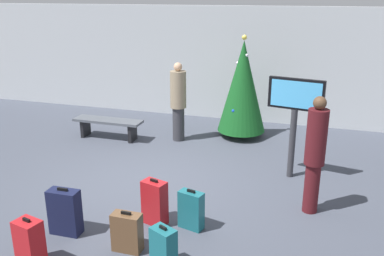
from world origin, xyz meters
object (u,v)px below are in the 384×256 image
flight_info_kiosk (295,108)px  waiting_bench (108,124)px  suitcase_1 (191,210)px  suitcase_2 (155,202)px  suitcase_3 (65,212)px  suitcase_5 (127,232)px  holiday_tree (243,86)px  suitcase_4 (30,244)px  suitcase_0 (163,248)px  traveller_1 (315,152)px  traveller_0 (178,100)px

flight_info_kiosk → waiting_bench: (-4.37, 0.92, -1.00)m
suitcase_1 → suitcase_2: size_ratio=0.86×
suitcase_3 → suitcase_5: size_ratio=1.23×
holiday_tree → flight_info_kiosk: bearing=-56.2°
suitcase_4 → suitcase_5: 1.24m
suitcase_2 → suitcase_5: suitcase_2 is taller
flight_info_kiosk → suitcase_2: (-1.83, -2.36, -1.02)m
holiday_tree → flight_info_kiosk: (1.35, -2.01, 0.12)m
suitcase_1 → suitcase_2: bearing=-176.4°
holiday_tree → suitcase_2: holiday_tree is taller
suitcase_3 → suitcase_4: 0.81m
flight_info_kiosk → suitcase_5: size_ratio=3.23×
suitcase_1 → suitcase_5: size_ratio=1.06×
flight_info_kiosk → suitcase_0: flight_info_kiosk is taller
waiting_bench → suitcase_4: size_ratio=2.44×
holiday_tree → suitcase_3: (-1.63, -5.02, -0.91)m
suitcase_0 → suitcase_5: suitcase_0 is taller
holiday_tree → traveller_1: bearing=-61.7°
holiday_tree → traveller_0: 1.56m
suitcase_1 → suitcase_5: bearing=-129.3°
suitcase_0 → suitcase_2: size_ratio=0.82×
waiting_bench → suitcase_4: suitcase_4 is taller
traveller_0 → suitcase_5: 4.58m
flight_info_kiosk → suitcase_1: size_ratio=3.04×
traveller_0 → suitcase_5: traveller_0 is taller
traveller_1 → suitcase_0: bearing=-130.0°
traveller_1 → suitcase_4: traveller_1 is taller
traveller_0 → suitcase_0: size_ratio=3.09×
suitcase_1 → suitcase_5: (-0.66, -0.81, -0.02)m
suitcase_5 → traveller_0: bearing=100.2°
suitcase_2 → flight_info_kiosk: bearing=52.1°
suitcase_0 → suitcase_5: 0.65m
holiday_tree → suitcase_5: (-0.58, -5.14, -0.97)m
suitcase_3 → suitcase_5: suitcase_3 is taller
suitcase_0 → suitcase_5: size_ratio=1.02×
waiting_bench → suitcase_0: size_ratio=2.79×
traveller_0 → suitcase_1: (1.46, -3.65, -0.69)m
holiday_tree → suitcase_3: bearing=-108.0°
suitcase_2 → suitcase_5: size_ratio=1.24×
holiday_tree → suitcase_0: 5.44m
holiday_tree → suitcase_3: 5.35m
holiday_tree → traveller_1: (1.77, -3.28, -0.23)m
suitcase_0 → suitcase_4: 1.71m
flight_info_kiosk → suitcase_4: (-2.96, -3.81, -1.04)m
suitcase_5 → suitcase_3: bearing=173.4°
suitcase_2 → suitcase_3: (-1.14, -0.65, -0.00)m
traveller_1 → suitcase_0: (-1.74, -2.07, -0.74)m
suitcase_0 → suitcase_4: size_ratio=0.87×
traveller_0 → suitcase_1: traveller_0 is taller
suitcase_1 → suitcase_5: suitcase_1 is taller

